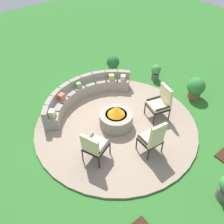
{
  "coord_description": "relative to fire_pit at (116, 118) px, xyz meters",
  "views": [
    {
      "loc": [
        -3.56,
        -4.29,
        5.48
      ],
      "look_at": [
        0.0,
        0.2,
        0.45
      ],
      "focal_mm": 40.22,
      "sensor_mm": 36.0,
      "label": 1
    }
  ],
  "objects": [
    {
      "name": "potted_plant_0",
      "position": [
        1.82,
        2.43,
        0.09
      ],
      "size": [
        0.5,
        0.5,
        0.77
      ],
      "color": "#A89E8E",
      "rests_on": "ground_plane"
    },
    {
      "name": "patio_circle",
      "position": [
        0.0,
        0.0,
        -0.31
      ],
      "size": [
        4.98,
        4.98,
        0.06
      ],
      "primitive_type": "cylinder",
      "color": "gray",
      "rests_on": "ground_plane"
    },
    {
      "name": "ground_plane",
      "position": [
        0.0,
        0.0,
        -0.34
      ],
      "size": [
        24.0,
        24.0,
        0.0
      ],
      "primitive_type": "plane",
      "color": "#2D6B28"
    },
    {
      "name": "curved_stone_bench",
      "position": [
        -0.1,
        1.66,
        -0.01
      ],
      "size": [
        3.58,
        1.31,
        0.66
      ],
      "color": "gray",
      "rests_on": "patio_circle"
    },
    {
      "name": "potted_plant_2",
      "position": [
        3.09,
        -0.57,
        0.07
      ],
      "size": [
        0.62,
        0.62,
        0.77
      ],
      "color": "brown",
      "rests_on": "ground_plane"
    },
    {
      "name": "potted_plant_3",
      "position": [
        2.84,
        1.09,
        -0.0
      ],
      "size": [
        0.37,
        0.37,
        0.62
      ],
      "color": "#605B56",
      "rests_on": "ground_plane"
    },
    {
      "name": "lounge_chair_front_left",
      "position": [
        -1.28,
        -0.67,
        0.25
      ],
      "size": [
        0.78,
        0.74,
        1.02
      ],
      "rotation": [
        0.0,
        0.0,
        5.09
      ],
      "color": "black",
      "rests_on": "patio_circle"
    },
    {
      "name": "fire_pit",
      "position": [
        0.0,
        0.0,
        0.0
      ],
      "size": [
        1.01,
        1.01,
        0.73
      ],
      "color": "gray",
      "rests_on": "patio_circle"
    },
    {
      "name": "lounge_chair_back_left",
      "position": [
        1.35,
        -0.52,
        0.28
      ],
      "size": [
        0.74,
        0.74,
        1.11
      ],
      "rotation": [
        0.0,
        0.0,
        7.59
      ],
      "color": "black",
      "rests_on": "patio_circle"
    },
    {
      "name": "lounge_chair_front_right",
      "position": [
        0.07,
        -1.44,
        0.29
      ],
      "size": [
        0.58,
        0.56,
        1.13
      ],
      "rotation": [
        0.0,
        0.0,
        6.21
      ],
      "color": "black",
      "rests_on": "patio_circle"
    }
  ]
}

